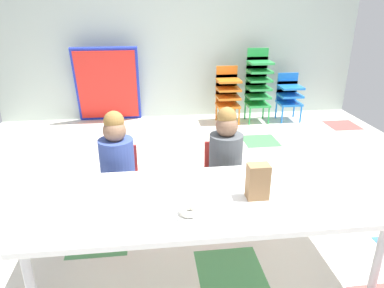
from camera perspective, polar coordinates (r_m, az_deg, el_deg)
ground_plane at (r=3.24m, az=2.77°, el=-9.16°), size 5.28×5.19×0.02m
back_wall at (r=5.36m, az=-1.97°, el=19.02°), size 5.28×0.10×2.77m
craft_table at (r=2.22m, az=2.11°, el=-9.32°), size 2.09×0.81×0.55m
seated_child_near_camera at (r=2.75m, az=-11.90°, el=-2.26°), size 0.32×0.31×0.92m
seated_child_middle_seat at (r=2.80m, az=5.38°, el=-1.44°), size 0.35×0.35×0.92m
kid_chair_orange_stack at (r=5.17m, az=5.72°, el=8.39°), size 0.32×0.30×0.80m
kid_chair_green_stack at (r=5.25m, az=10.50°, el=9.72°), size 0.32×0.30×1.04m
kid_chair_blue_stack at (r=5.45m, az=15.24°, el=7.79°), size 0.32×0.30×0.68m
folded_activity_table at (r=5.28m, az=-13.35°, el=9.13°), size 0.90×0.29×1.09m
paper_bag_brown at (r=2.17m, az=10.48°, el=-5.91°), size 0.13×0.09×0.22m
paper_plate_near_edge at (r=2.03m, az=-0.41°, el=-11.13°), size 0.18×0.18×0.01m
donut_powdered_on_plate at (r=2.02m, az=-0.41°, el=-10.59°), size 0.12×0.12×0.04m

